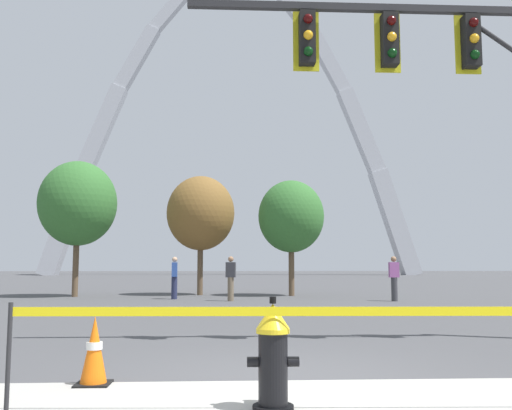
{
  "coord_description": "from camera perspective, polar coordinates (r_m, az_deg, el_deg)",
  "views": [
    {
      "loc": [
        -0.65,
        -6.52,
        1.27
      ],
      "look_at": [
        -0.07,
        5.0,
        2.5
      ],
      "focal_mm": 39.71,
      "sensor_mm": 36.0,
      "label": 1
    }
  ],
  "objects": [
    {
      "name": "ground_plane",
      "position": [
        6.67,
        2.92,
        -17.05
      ],
      "size": [
        240.0,
        240.0,
        0.0
      ],
      "primitive_type": "plane",
      "color": "#474749"
    },
    {
      "name": "fire_hydrant",
      "position": [
        5.18,
        1.72,
        -15.0
      ],
      "size": [
        0.46,
        0.48,
        0.99
      ],
      "color": "black",
      "rests_on": "ground"
    },
    {
      "name": "caution_tape_barrier",
      "position": [
        5.1,
        8.06,
        -12.9
      ],
      "size": [
        5.69,
        0.25,
        0.95
      ],
      "color": "#232326",
      "rests_on": "ground"
    },
    {
      "name": "traffic_cone_by_hydrant",
      "position": [
        6.46,
        -15.98,
        -13.97
      ],
      "size": [
        0.36,
        0.36,
        0.73
      ],
      "color": "black",
      "rests_on": "ground"
    },
    {
      "name": "traffic_signal_gantry",
      "position": [
        10.6,
        23.09,
        11.61
      ],
      "size": [
        7.82,
        0.44,
        6.0
      ],
      "color": "#232326",
      "rests_on": "ground"
    },
    {
      "name": "monument_arch",
      "position": [
        75.71,
        -2.33,
        7.11
      ],
      "size": [
        49.39,
        2.21,
        42.0
      ],
      "color": "#B2B5BC",
      "rests_on": "ground"
    },
    {
      "name": "tree_far_left",
      "position": [
        24.43,
        -17.52,
        0.14
      ],
      "size": [
        3.17,
        3.17,
        5.56
      ],
      "color": "brown",
      "rests_on": "ground"
    },
    {
      "name": "tree_left_mid",
      "position": [
        24.74,
        -5.59,
        -0.84
      ],
      "size": [
        2.94,
        2.94,
        5.15
      ],
      "color": "brown",
      "rests_on": "ground"
    },
    {
      "name": "tree_center_left",
      "position": [
        24.01,
        3.56,
        -1.17
      ],
      "size": [
        2.78,
        2.78,
        4.86
      ],
      "color": "brown",
      "rests_on": "ground"
    },
    {
      "name": "pedestrian_walking_left",
      "position": [
        20.4,
        -2.56,
        -7.36
      ],
      "size": [
        0.38,
        0.27,
        1.59
      ],
      "color": "brown",
      "rests_on": "ground"
    },
    {
      "name": "pedestrian_standing_center",
      "position": [
        21.75,
        -8.22,
        -7.22
      ],
      "size": [
        0.22,
        0.35,
        1.59
      ],
      "color": "#232847",
      "rests_on": "ground"
    },
    {
      "name": "pedestrian_walking_right",
      "position": [
        20.92,
        13.74,
        -7.16
      ],
      "size": [
        0.34,
        0.22,
        1.59
      ],
      "color": "#38383D",
      "rests_on": "ground"
    }
  ]
}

